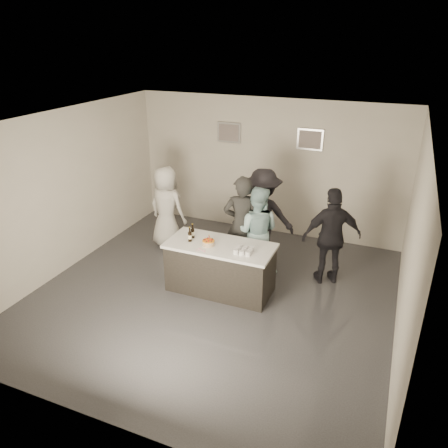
{
  "coord_description": "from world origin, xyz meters",
  "views": [
    {
      "loc": [
        2.66,
        -5.95,
        4.22
      ],
      "look_at": [
        0.0,
        0.5,
        1.15
      ],
      "focal_mm": 35.0,
      "sensor_mm": 36.0,
      "label": 1
    }
  ],
  "objects_px": {
    "beer_bottle_a": "(193,231)",
    "person_guest_left": "(167,207)",
    "bar_counter": "(220,268)",
    "beer_bottle_b": "(190,234)",
    "person_guest_back": "(262,216)",
    "person_main_blue": "(257,231)",
    "person_main_black": "(242,225)",
    "person_guest_right": "(332,237)",
    "cake": "(208,243)"
  },
  "relations": [
    {
      "from": "person_guest_right",
      "to": "person_main_black",
      "type": "bearing_deg",
      "value": -18.44
    },
    {
      "from": "bar_counter",
      "to": "person_main_blue",
      "type": "relative_size",
      "value": 1.08
    },
    {
      "from": "bar_counter",
      "to": "person_guest_right",
      "type": "height_order",
      "value": "person_guest_right"
    },
    {
      "from": "person_main_blue",
      "to": "beer_bottle_a",
      "type": "bearing_deg",
      "value": 34.03
    },
    {
      "from": "beer_bottle_a",
      "to": "person_guest_left",
      "type": "relative_size",
      "value": 0.15
    },
    {
      "from": "beer_bottle_a",
      "to": "beer_bottle_b",
      "type": "distance_m",
      "value": 0.15
    },
    {
      "from": "beer_bottle_a",
      "to": "person_guest_back",
      "type": "bearing_deg",
      "value": 56.06
    },
    {
      "from": "person_main_black",
      "to": "person_guest_right",
      "type": "distance_m",
      "value": 1.63
    },
    {
      "from": "person_main_blue",
      "to": "person_guest_right",
      "type": "xyz_separation_m",
      "value": [
        1.33,
        0.19,
        0.04
      ]
    },
    {
      "from": "person_main_black",
      "to": "person_guest_back",
      "type": "bearing_deg",
      "value": -133.17
    },
    {
      "from": "cake",
      "to": "beer_bottle_b",
      "type": "relative_size",
      "value": 0.82
    },
    {
      "from": "person_guest_right",
      "to": "person_guest_back",
      "type": "relative_size",
      "value": 0.95
    },
    {
      "from": "beer_bottle_a",
      "to": "beer_bottle_b",
      "type": "relative_size",
      "value": 1.0
    },
    {
      "from": "person_main_black",
      "to": "person_guest_left",
      "type": "distance_m",
      "value": 1.88
    },
    {
      "from": "person_guest_left",
      "to": "person_main_blue",
      "type": "bearing_deg",
      "value": 179.78
    },
    {
      "from": "beer_bottle_a",
      "to": "person_main_blue",
      "type": "bearing_deg",
      "value": 40.32
    },
    {
      "from": "beer_bottle_b",
      "to": "person_main_black",
      "type": "bearing_deg",
      "value": 54.89
    },
    {
      "from": "person_guest_left",
      "to": "person_guest_back",
      "type": "height_order",
      "value": "person_guest_back"
    },
    {
      "from": "bar_counter",
      "to": "person_guest_back",
      "type": "distance_m",
      "value": 1.48
    },
    {
      "from": "beer_bottle_b",
      "to": "person_main_blue",
      "type": "bearing_deg",
      "value": 45.68
    },
    {
      "from": "beer_bottle_a",
      "to": "person_guest_right",
      "type": "xyz_separation_m",
      "value": [
        2.26,
        0.97,
        -0.13
      ]
    },
    {
      "from": "beer_bottle_a",
      "to": "beer_bottle_b",
      "type": "height_order",
      "value": "same"
    },
    {
      "from": "person_guest_left",
      "to": "bar_counter",
      "type": "bearing_deg",
      "value": 154.64
    },
    {
      "from": "beer_bottle_a",
      "to": "person_guest_left",
      "type": "xyz_separation_m",
      "value": [
        -1.18,
        1.17,
        -0.16
      ]
    },
    {
      "from": "beer_bottle_b",
      "to": "person_main_blue",
      "type": "height_order",
      "value": "person_main_blue"
    },
    {
      "from": "cake",
      "to": "person_guest_left",
      "type": "xyz_separation_m",
      "value": [
        -1.56,
        1.33,
        -0.07
      ]
    },
    {
      "from": "beer_bottle_a",
      "to": "person_guest_back",
      "type": "height_order",
      "value": "person_guest_back"
    },
    {
      "from": "person_main_blue",
      "to": "person_guest_back",
      "type": "relative_size",
      "value": 0.9
    },
    {
      "from": "cake",
      "to": "person_main_blue",
      "type": "xyz_separation_m",
      "value": [
        0.55,
        0.95,
        -0.08
      ]
    },
    {
      "from": "beer_bottle_a",
      "to": "person_guest_back",
      "type": "xyz_separation_m",
      "value": [
        0.87,
        1.29,
        -0.08
      ]
    },
    {
      "from": "beer_bottle_a",
      "to": "person_main_black",
      "type": "bearing_deg",
      "value": 49.21
    },
    {
      "from": "person_guest_back",
      "to": "person_guest_left",
      "type": "bearing_deg",
      "value": -9.63
    },
    {
      "from": "bar_counter",
      "to": "beer_bottle_b",
      "type": "xyz_separation_m",
      "value": [
        -0.54,
        -0.08,
        0.58
      ]
    },
    {
      "from": "cake",
      "to": "person_guest_back",
      "type": "distance_m",
      "value": 1.54
    },
    {
      "from": "beer_bottle_a",
      "to": "person_guest_left",
      "type": "distance_m",
      "value": 1.67
    },
    {
      "from": "person_main_black",
      "to": "person_guest_left",
      "type": "height_order",
      "value": "person_main_black"
    },
    {
      "from": "bar_counter",
      "to": "cake",
      "type": "distance_m",
      "value": 0.53
    },
    {
      "from": "person_main_blue",
      "to": "person_guest_right",
      "type": "bearing_deg",
      "value": -178.28
    },
    {
      "from": "beer_bottle_b",
      "to": "person_guest_right",
      "type": "bearing_deg",
      "value": 26.51
    },
    {
      "from": "bar_counter",
      "to": "person_guest_left",
      "type": "height_order",
      "value": "person_guest_left"
    },
    {
      "from": "beer_bottle_b",
      "to": "person_guest_back",
      "type": "xyz_separation_m",
      "value": [
        0.85,
        1.44,
        -0.08
      ]
    },
    {
      "from": "bar_counter",
      "to": "beer_bottle_b",
      "type": "bearing_deg",
      "value": -171.58
    },
    {
      "from": "beer_bottle_b",
      "to": "person_main_black",
      "type": "height_order",
      "value": "person_main_black"
    },
    {
      "from": "beer_bottle_b",
      "to": "person_guest_back",
      "type": "distance_m",
      "value": 1.67
    },
    {
      "from": "person_main_blue",
      "to": "person_guest_left",
      "type": "relative_size",
      "value": 0.99
    },
    {
      "from": "person_main_blue",
      "to": "person_guest_right",
      "type": "distance_m",
      "value": 1.35
    },
    {
      "from": "person_guest_left",
      "to": "person_guest_back",
      "type": "bearing_deg",
      "value": -166.51
    },
    {
      "from": "person_guest_left",
      "to": "beer_bottle_a",
      "type": "bearing_deg",
      "value": 145.4
    },
    {
      "from": "person_guest_back",
      "to": "bar_counter",
      "type": "bearing_deg",
      "value": 63.71
    },
    {
      "from": "bar_counter",
      "to": "beer_bottle_a",
      "type": "relative_size",
      "value": 7.15
    }
  ]
}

